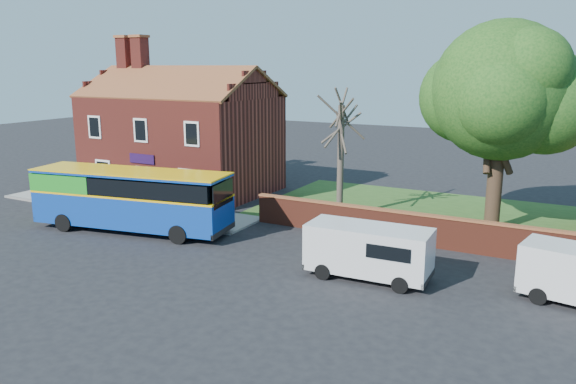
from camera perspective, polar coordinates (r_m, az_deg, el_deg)
The scene contains 10 objects.
ground at distance 27.44m, azimuth -14.03°, elevation -5.86°, with size 120.00×120.00×0.00m, color black.
pavement at distance 36.08m, azimuth -16.19°, elevation -1.42°, with size 18.00×3.50×0.12m, color gray.
kerb at distance 34.90m, azimuth -18.19°, elevation -2.01°, with size 18.00×0.15×0.14m, color slate.
grass_strip at distance 33.54m, azimuth 19.15°, elevation -2.76°, with size 26.00×12.00×0.04m, color #426B28.
shop_building at distance 39.70m, azimuth -10.73°, elevation 5.05°, with size 12.30×8.13×10.50m.
boundary_wall at distance 27.62m, azimuth 17.21°, elevation -4.16°, with size 22.00×0.38×1.60m.
bus at distance 30.71m, azimuth -16.17°, elevation -0.44°, with size 10.94×4.49×3.24m.
van_near at distance 23.22m, azimuth 8.21°, elevation -5.81°, with size 5.10×2.25×2.21m.
large_tree at distance 30.81m, azimuth 21.12°, elevation 9.18°, with size 8.90×7.04×10.86m.
bare_tree at distance 31.82m, azimuth 5.36°, elevation 3.70°, with size 2.63×3.14×7.02m.
Camera 1 is at (17.76, -19.08, 8.57)m, focal length 35.00 mm.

